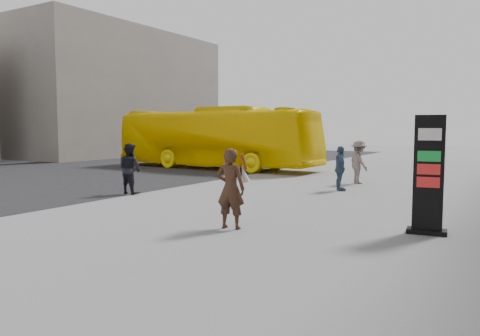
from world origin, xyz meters
The scene contains 9 objects.
ground centered at (0.00, 0.00, 0.00)m, with size 100.00×100.00×0.00m, color #9E9EA3.
road centered at (-13.00, 5.00, 0.00)m, with size 16.00×60.00×0.01m, color black.
bg_building_far centered at (-24.00, 20.00, 5.00)m, with size 10.00×18.00×10.00m, color gray.
info_pylon centered at (4.44, 2.23, 1.25)m, with size 0.85×0.51×2.51m.
woman centered at (0.62, 0.50, 0.92)m, with size 0.75×0.70×1.79m.
bus centered at (-8.38, 12.99, 1.66)m, with size 2.79×11.90×3.32m, color #F9D703.
pedestrian_a centered at (-5.21, 3.29, 0.85)m, with size 0.83×0.65×1.71m, color black.
pedestrian_b centered at (0.51, 10.15, 0.86)m, with size 1.12×0.64×1.73m, color slate.
pedestrian_c centered at (0.59, 7.75, 0.79)m, with size 0.93×0.39×1.59m, color #3B556B.
Camera 1 is at (6.15, -8.15, 2.25)m, focal length 35.00 mm.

